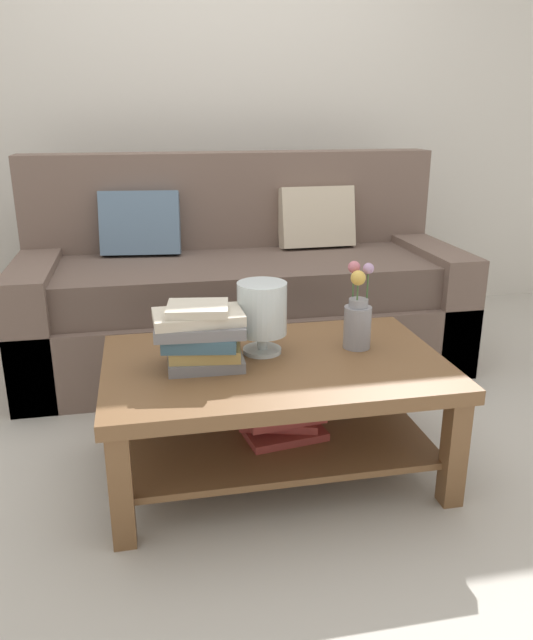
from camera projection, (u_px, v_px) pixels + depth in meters
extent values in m
plane|color=#B7B2A8|center=(264.00, 426.00, 2.64)|extent=(10.00, 10.00, 0.00)
cube|color=beige|center=(210.00, 96.00, 3.74)|extent=(6.40, 0.12, 2.70)
cube|color=brown|center=(244.00, 330.00, 3.25)|extent=(2.20, 0.90, 0.36)
cube|color=brown|center=(244.00, 279.00, 3.14)|extent=(1.96, 0.74, 0.20)
cube|color=brown|center=(232.00, 218.00, 3.41)|extent=(2.20, 0.20, 0.70)
cube|color=brown|center=(41.00, 320.00, 3.03)|extent=(0.20, 0.90, 0.60)
cube|color=brown|center=(423.00, 297.00, 3.40)|extent=(0.20, 0.90, 0.60)
cube|color=slate|center=(140.00, 223.00, 3.18)|extent=(0.42, 0.23, 0.34)
cube|color=beige|center=(316.00, 217.00, 3.36)|extent=(0.40, 0.19, 0.34)
cube|color=brown|center=(275.00, 367.00, 2.19)|extent=(1.19, 0.75, 0.05)
cube|color=brown|center=(121.00, 490.00, 1.86)|extent=(0.07, 0.07, 0.39)
cube|color=brown|center=(454.00, 452.00, 2.06)|extent=(0.07, 0.07, 0.39)
cube|color=brown|center=(124.00, 397.00, 2.45)|extent=(0.07, 0.07, 0.39)
cube|color=brown|center=(382.00, 375.00, 2.66)|extent=(0.07, 0.07, 0.39)
cube|color=brown|center=(275.00, 436.00, 2.28)|extent=(1.07, 0.63, 0.02)
cube|color=#993833|center=(283.00, 431.00, 2.25)|extent=(0.31, 0.24, 0.03)
cube|color=#993833|center=(279.00, 417.00, 2.29)|extent=(0.32, 0.27, 0.03)
cube|color=#993833|center=(281.00, 412.00, 2.26)|extent=(0.30, 0.24, 0.04)
cube|color=slate|center=(205.00, 361.00, 2.12)|extent=(0.26, 0.19, 0.04)
cube|color=tan|center=(205.00, 351.00, 2.11)|extent=(0.25, 0.19, 0.04)
cube|color=#3D6075|center=(200.00, 339.00, 2.10)|extent=(0.27, 0.22, 0.04)
cube|color=slate|center=(200.00, 329.00, 2.08)|extent=(0.31, 0.20, 0.04)
cube|color=beige|center=(198.00, 317.00, 2.08)|extent=(0.30, 0.19, 0.03)
cube|color=beige|center=(198.00, 309.00, 2.06)|extent=(0.22, 0.19, 0.03)
cylinder|color=silver|center=(262.00, 350.00, 2.25)|extent=(0.14, 0.14, 0.02)
cylinder|color=silver|center=(262.00, 341.00, 2.24)|extent=(0.04, 0.04, 0.06)
cylinder|color=silver|center=(262.00, 308.00, 2.20)|extent=(0.18, 0.18, 0.19)
sphere|color=#2D333D|center=(255.00, 319.00, 2.21)|extent=(0.05, 0.05, 0.05)
sphere|color=beige|center=(269.00, 316.00, 2.23)|extent=(0.06, 0.06, 0.06)
cylinder|color=gray|center=(357.00, 327.00, 2.28)|extent=(0.10, 0.10, 0.16)
cylinder|color=gray|center=(358.00, 303.00, 2.25)|extent=(0.07, 0.07, 0.03)
cylinder|color=#426638|center=(368.00, 285.00, 2.24)|extent=(0.01, 0.01, 0.10)
sphere|color=#B28CB7|center=(368.00, 268.00, 2.22)|extent=(0.04, 0.04, 0.04)
cylinder|color=#426638|center=(353.00, 284.00, 2.25)|extent=(0.01, 0.01, 0.10)
sphere|color=#C66B7A|center=(354.00, 267.00, 2.23)|extent=(0.04, 0.04, 0.04)
cylinder|color=#426638|center=(358.00, 291.00, 2.22)|extent=(0.01, 0.01, 0.07)
sphere|color=gold|center=(358.00, 278.00, 2.20)|extent=(0.05, 0.05, 0.05)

